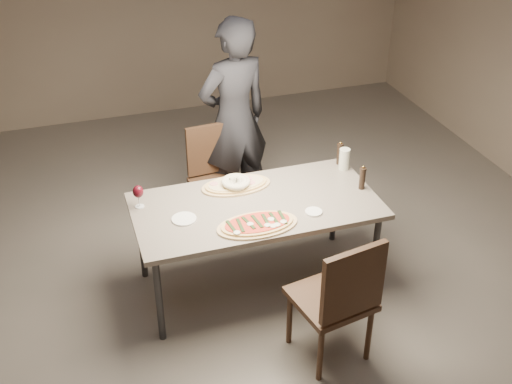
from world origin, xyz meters
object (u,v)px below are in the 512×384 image
object	(u,v)px
dining_table	(256,210)
carafe	(344,159)
zucchini_pizza	(258,224)
chair_far	(215,173)
pepper_mill_left	(340,153)
chair_near	(340,296)
diner	(234,120)
ham_pizza	(236,185)
bread_basket	(236,183)

from	to	relation	value
dining_table	carafe	world-z (taller)	carafe
zucchini_pizza	carafe	xyz separation A→B (m)	(0.91, 0.56, 0.07)
carafe	chair_far	distance (m)	1.16
pepper_mill_left	chair_near	xyz separation A→B (m)	(-0.57, -1.30, -0.28)
chair_near	pepper_mill_left	bearing A→B (deg)	56.15
carafe	diner	world-z (taller)	diner
zucchini_pizza	pepper_mill_left	bearing A→B (deg)	48.34
ham_pizza	pepper_mill_left	world-z (taller)	pepper_mill_left
dining_table	chair_far	distance (m)	0.95
chair_near	diner	xyz separation A→B (m)	(-0.10, 2.04, 0.35)
zucchini_pizza	ham_pizza	world-z (taller)	zucchini_pizza
zucchini_pizza	pepper_mill_left	xyz separation A→B (m)	(0.91, 0.65, 0.08)
dining_table	pepper_mill_left	distance (m)	0.92
ham_pizza	diner	xyz separation A→B (m)	(0.23, 0.83, 0.14)
bread_basket	diner	distance (m)	0.90
pepper_mill_left	diner	distance (m)	1.00
chair_far	diner	distance (m)	0.49
dining_table	zucchini_pizza	world-z (taller)	zucchini_pizza
ham_pizza	carafe	xyz separation A→B (m)	(0.90, -0.00, 0.07)
dining_table	pepper_mill_left	size ratio (longest dim) A/B	9.01
dining_table	chair_near	world-z (taller)	chair_near
diner	chair_far	bearing A→B (deg)	24.07
pepper_mill_left	chair_far	size ratio (longest dim) A/B	0.22
diner	ham_pizza	bearing A→B (deg)	60.66
carafe	chair_far	xyz separation A→B (m)	(-0.90, 0.65, -0.32)
dining_table	chair_far	world-z (taller)	chair_far
ham_pizza	diner	distance (m)	0.87
zucchini_pizza	carafe	bearing A→B (deg)	44.43
bread_basket	chair_far	distance (m)	0.73
pepper_mill_left	carafe	world-z (taller)	pepper_mill_left
dining_table	bread_basket	bearing A→B (deg)	107.54
bread_basket	carafe	distance (m)	0.91
carafe	chair_near	distance (m)	1.36
ham_pizza	bread_basket	world-z (taller)	bread_basket
dining_table	chair_near	xyz separation A→B (m)	(0.26, -0.93, -0.13)
dining_table	chair_near	size ratio (longest dim) A/B	1.80
dining_table	diner	xyz separation A→B (m)	(0.16, 1.11, 0.22)
bread_basket	chair_near	size ratio (longest dim) A/B	0.22
chair_far	diner	bearing A→B (deg)	-146.41
ham_pizza	carafe	size ratio (longest dim) A/B	3.06
dining_table	chair_near	bearing A→B (deg)	-74.17
zucchini_pizza	pepper_mill_left	world-z (taller)	pepper_mill_left
pepper_mill_left	chair_far	world-z (taller)	pepper_mill_left
chair_far	ham_pizza	bearing A→B (deg)	86.06
dining_table	chair_near	distance (m)	0.98
pepper_mill_left	chair_far	bearing A→B (deg)	148.16
ham_pizza	diner	bearing A→B (deg)	75.42
chair_near	bread_basket	bearing A→B (deg)	95.89
chair_near	diner	distance (m)	2.07
pepper_mill_left	chair_far	xyz separation A→B (m)	(-0.90, 0.56, -0.33)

